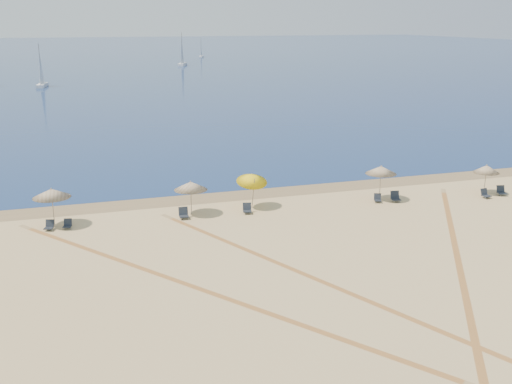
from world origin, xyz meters
TOP-DOWN VIEW (x-y plane):
  - ground at (0.00, 0.00)m, footprint 160.00×160.00m
  - ocean at (0.00, 225.00)m, footprint 500.00×500.00m
  - wet_sand at (0.00, 24.00)m, footprint 500.00×500.00m
  - umbrella_1 at (-13.02, 20.69)m, footprint 2.34×2.34m
  - umbrella_2 at (-4.34, 20.47)m, footprint 2.20×2.20m
  - umbrella_3 at (-0.09, 20.63)m, footprint 2.11×2.18m
  - umbrella_4 at (9.19, 19.76)m, footprint 2.20×2.20m
  - umbrella_5 at (17.38, 18.88)m, footprint 1.88×1.88m
  - chair_2 at (-13.30, 20.00)m, footprint 0.68×0.74m
  - chair_3 at (-12.23, 19.99)m, footprint 0.61×0.67m
  - chair_4 at (-5.00, 19.78)m, footprint 0.63×0.73m
  - chair_5 at (-0.74, 19.62)m, footprint 0.68×0.75m
  - chair_6 at (8.81, 19.33)m, footprint 0.67×0.72m
  - chair_7 at (10.08, 19.08)m, footprint 0.74×0.82m
  - chair_8 at (16.78, 17.97)m, footprint 0.61×0.69m
  - chair_9 at (18.35, 18.21)m, footprint 0.72×0.79m
  - sailboat_0 at (18.65, 150.28)m, footprint 3.59×6.11m
  - sailboat_1 at (31.17, 184.23)m, footprint 2.51×4.46m
  - sailboat_2 at (-16.54, 104.99)m, footprint 2.14×5.51m
  - tire_tracks at (0.38, 8.61)m, footprint 53.75×40.95m

SIDE VIEW (x-z plane):
  - ground at x=0.00m, z-range 0.00..0.00m
  - tire_tracks at x=0.38m, z-range 0.00..0.00m
  - wet_sand at x=0.00m, z-range 0.00..0.00m
  - ocean at x=0.00m, z-range 0.01..0.01m
  - chair_3 at x=-12.23m, z-range -0.04..0.55m
  - chair_6 at x=8.81m, z-range -0.04..0.56m
  - chair_2 at x=-13.30m, z-range -0.04..0.59m
  - chair_8 at x=16.78m, z-range -0.04..0.62m
  - chair_5 at x=-0.74m, z-range -0.04..0.63m
  - chair_9 at x=18.35m, z-range -0.04..0.66m
  - chair_4 at x=-5.00m, z-range -0.04..0.68m
  - chair_7 at x=10.08m, z-range -0.04..0.69m
  - umbrella_5 at x=17.38m, z-range 0.78..3.01m
  - sailboat_1 at x=31.17m, z-range -1.28..5.19m
  - umbrella_2 at x=-4.34m, z-range 0.81..3.12m
  - umbrella_3 at x=-0.09m, z-range 0.77..3.45m
  - umbrella_1 at x=-13.02m, z-range 0.90..3.38m
  - umbrella_4 at x=9.19m, z-range 0.93..3.49m
  - sailboat_2 at x=-16.54m, z-range -1.58..6.42m
  - sailboat_0 at x=18.65m, z-range -1.76..7.14m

